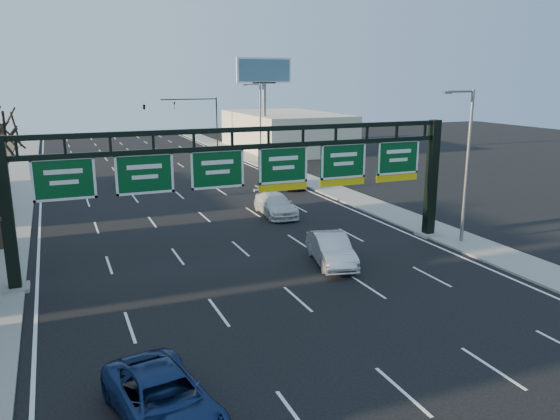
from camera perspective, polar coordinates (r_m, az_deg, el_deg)
name	(u,v)px	position (r m, az deg, el deg)	size (l,w,h in m)	color
ground	(317,317)	(23.11, 3.94, -11.04)	(160.00, 160.00, 0.00)	black
sidewalk_left	(6,228)	(40.03, -26.68, -1.68)	(3.00, 120.00, 0.12)	gray
sidewalk_right	(348,196)	(45.71, 7.11, 1.46)	(3.00, 120.00, 0.12)	gray
lane_markings	(197,211)	(41.03, -8.62, -0.08)	(21.60, 120.00, 0.01)	white
sign_gantry	(254,175)	(28.86, -2.74, 3.64)	(24.60, 1.20, 7.20)	black
building_right_distant	(285,131)	(75.13, 0.57, 8.22)	(12.00, 20.00, 5.00)	beige
streetlight_near	(466,159)	(33.40, 18.85, 5.08)	(2.15, 0.22, 9.00)	slate
streetlight_far	(259,119)	(62.87, -2.18, 9.50)	(2.15, 0.22, 9.00)	slate
billboard_right	(264,82)	(68.26, -1.67, 13.18)	(7.00, 0.50, 12.00)	slate
traffic_signal_mast	(172,109)	(75.39, -11.19, 10.27)	(10.16, 0.54, 7.00)	black
car_blue_suv	(163,400)	(16.75, -12.09, -18.84)	(2.43, 5.27, 1.46)	navy
car_silver_sedan	(331,249)	(29.06, 5.37, -4.12)	(1.69, 4.86, 1.60)	#BBBCC1
car_white_wagon	(275,205)	(39.18, -0.48, 0.57)	(2.14, 5.25, 1.52)	silver
car_grey_far	(288,179)	(48.98, 0.83, 3.22)	(1.80, 4.47, 1.52)	#3C3D41
car_silver_distant	(127,178)	(51.61, -15.65, 3.20)	(1.51, 4.34, 1.43)	silver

